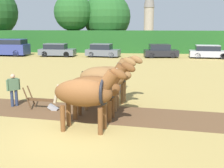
% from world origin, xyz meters
% --- Properties ---
extents(ground_plane, '(240.00, 240.00, 0.00)m').
position_xyz_m(ground_plane, '(0.00, 0.00, 0.00)').
color(ground_plane, '#A88E4C').
extents(plowed_furrow_strip, '(31.29, 6.36, 0.01)m').
position_xyz_m(plowed_furrow_strip, '(-4.18, 3.05, 0.00)').
color(plowed_furrow_strip, brown).
rests_on(plowed_furrow_strip, ground).
extents(hedgerow, '(78.10, 1.68, 2.93)m').
position_xyz_m(hedgerow, '(0.00, 28.80, 1.46)').
color(hedgerow, '#1E511E').
rests_on(hedgerow, ground).
extents(tree_center_left, '(5.25, 5.25, 8.02)m').
position_xyz_m(tree_center_left, '(-7.04, 30.27, 5.38)').
color(tree_center_left, '#423323').
rests_on(tree_center_left, ground).
extents(tree_center, '(6.86, 6.86, 8.26)m').
position_xyz_m(tree_center, '(-2.58, 32.36, 4.82)').
color(tree_center, '#4C3823').
rests_on(tree_center, ground).
extents(church_spire, '(2.67, 2.67, 17.32)m').
position_xyz_m(church_spire, '(4.45, 63.78, 9.06)').
color(church_spire, gray).
rests_on(church_spire, ground).
extents(draft_horse_lead_left, '(2.79, 1.29, 2.41)m').
position_xyz_m(draft_horse_lead_left, '(0.33, 0.49, 1.40)').
color(draft_horse_lead_left, brown).
rests_on(draft_horse_lead_left, ground).
extents(draft_horse_lead_right, '(2.93, 1.26, 2.45)m').
position_xyz_m(draft_horse_lead_right, '(0.51, 1.80, 1.32)').
color(draft_horse_lead_right, brown).
rests_on(draft_horse_lead_right, ground).
extents(draft_horse_trail_left, '(2.69, 1.27, 2.48)m').
position_xyz_m(draft_horse_trail_left, '(0.65, 3.11, 1.46)').
color(draft_horse_trail_left, brown).
rests_on(draft_horse_trail_left, ground).
extents(draft_horse_trail_right, '(2.94, 1.13, 2.41)m').
position_xyz_m(draft_horse_trail_right, '(0.83, 4.42, 1.36)').
color(draft_horse_trail_right, brown).
rests_on(draft_horse_trail_right, ground).
extents(plow, '(1.62, 0.52, 1.13)m').
position_xyz_m(plow, '(-2.04, 2.78, 0.32)').
color(plow, '#4C331E').
rests_on(plow, ground).
extents(farmer_at_plow, '(0.49, 0.46, 1.54)m').
position_xyz_m(farmer_at_plow, '(-3.62, 3.18, 0.88)').
color(farmer_at_plow, '#28334C').
rests_on(farmer_at_plow, ground).
extents(farmer_beside_team, '(0.45, 0.66, 1.79)m').
position_xyz_m(farmer_beside_team, '(1.19, 6.30, 1.07)').
color(farmer_beside_team, '#4C4C4C').
rests_on(farmer_beside_team, ground).
extents(parked_van, '(5.12, 2.33, 2.01)m').
position_xyz_m(parked_van, '(-13.73, 23.70, 1.05)').
color(parked_van, navy).
rests_on(parked_van, ground).
extents(parked_car_left, '(4.23, 1.82, 1.52)m').
position_xyz_m(parked_car_left, '(-7.57, 23.59, 0.74)').
color(parked_car_left, '#565B66').
rests_on(parked_car_left, ground).
extents(parked_car_center_left, '(4.09, 2.32, 1.55)m').
position_xyz_m(parked_car_center_left, '(-2.08, 23.51, 0.74)').
color(parked_car_center_left, '#565B66').
rests_on(parked_car_center_left, ground).
extents(parked_car_center, '(3.99, 2.18, 1.51)m').
position_xyz_m(parked_car_center, '(4.63, 23.75, 0.72)').
color(parked_car_center, black).
rests_on(parked_car_center, ground).
extents(parked_car_center_right, '(4.44, 2.13, 1.47)m').
position_xyz_m(parked_car_center_right, '(9.98, 23.47, 0.71)').
color(parked_car_center_right, '#A8A8B2').
rests_on(parked_car_center_right, ground).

